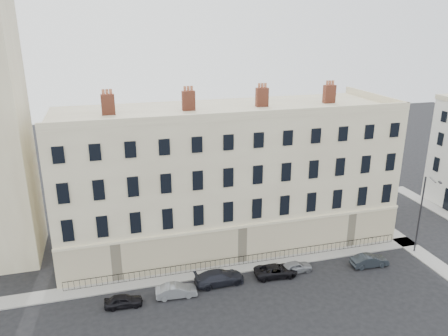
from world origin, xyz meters
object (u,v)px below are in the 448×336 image
at_px(car_b, 176,291).
at_px(streetlamp, 421,212).
at_px(car_d, 276,271).
at_px(car_a, 123,301).
at_px(car_e, 295,267).
at_px(car_c, 219,277).
at_px(car_f, 369,261).

xyz_separation_m(car_b, streetlamp, (26.25, 0.92, 4.19)).
bearing_deg(car_d, car_b, 98.01).
bearing_deg(car_b, car_a, 95.98).
xyz_separation_m(car_a, streetlamp, (30.94, 1.10, 4.23)).
height_order(car_d, streetlamp, streetlamp).
distance_m(car_a, car_d, 14.67).
xyz_separation_m(car_d, car_e, (2.14, 0.14, -0.01)).
relative_size(car_c, streetlamp, 0.55).
distance_m(car_e, car_f, 7.79).
xyz_separation_m(car_a, car_c, (8.97, 1.08, 0.13)).
bearing_deg(car_b, car_e, -82.20).
bearing_deg(car_e, car_d, 88.98).
distance_m(car_b, car_c, 4.38).
relative_size(car_a, car_f, 0.86).
xyz_separation_m(car_a, car_b, (4.68, 0.17, 0.05)).
height_order(car_c, car_d, car_c).
relative_size(car_e, car_f, 0.89).
bearing_deg(streetlamp, car_d, -157.35).
relative_size(car_f, streetlamp, 0.44).
bearing_deg(car_d, car_c, 91.87).
xyz_separation_m(car_a, car_e, (16.78, 1.01, 0.02)).
bearing_deg(car_e, car_a, 88.65).
height_order(car_b, car_d, car_b).
bearing_deg(car_f, car_c, 88.97).
distance_m(car_a, streetlamp, 31.24).
bearing_deg(car_a, car_c, -79.86).
xyz_separation_m(car_e, streetlamp, (14.15, 0.09, 4.22)).
distance_m(car_a, car_c, 9.04).
bearing_deg(car_f, car_e, 85.48).
distance_m(car_a, car_e, 16.81).
height_order(car_e, streetlamp, streetlamp).
bearing_deg(streetlamp, car_f, -148.42).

